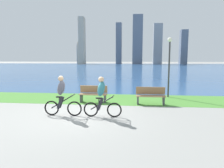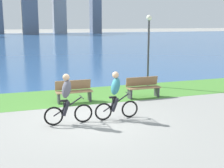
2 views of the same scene
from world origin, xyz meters
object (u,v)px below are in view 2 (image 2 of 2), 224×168
cyclist_lead (116,95)px  bench_near_path (143,87)px  bench_far_along_path (74,91)px  cyclist_trailing (67,99)px  lamppost_tall (149,40)px

cyclist_lead → bench_near_path: 3.33m
bench_near_path → bench_far_along_path: size_ratio=1.00×
cyclist_trailing → bench_near_path: bearing=33.1°
cyclist_trailing → bench_far_along_path: size_ratio=1.11×
bench_far_along_path → lamppost_tall: lamppost_tall is taller
lamppost_tall → bench_far_along_path: bearing=-155.7°
cyclist_trailing → bench_near_path: size_ratio=1.11×
bench_near_path → lamppost_tall: size_ratio=0.41×
bench_near_path → lamppost_tall: (1.26, 2.16, 1.95)m
bench_near_path → bench_far_along_path: same height
lamppost_tall → cyclist_lead: bearing=-126.3°
cyclist_lead → cyclist_trailing: size_ratio=0.99×
cyclist_trailing → lamppost_tall: lamppost_tall is taller
cyclist_trailing → bench_far_along_path: bearing=74.0°
bench_near_path → bench_far_along_path: (-3.05, 0.22, 0.00)m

